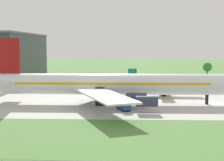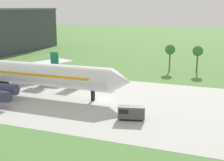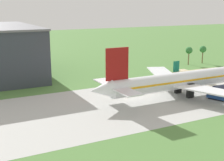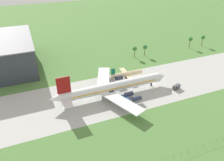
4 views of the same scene
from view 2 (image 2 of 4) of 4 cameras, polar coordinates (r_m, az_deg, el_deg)
The scene contains 5 objects.
ground_plane at distance 76.64m, azimuth -1.50°, elevation -3.62°, with size 600.00×600.00×0.00m, color #517F3D.
taxiway_strip at distance 76.64m, azimuth -1.50°, elevation -3.61°, with size 320.00×44.00×0.02m.
jet_airliner at distance 89.72m, azimuth -19.72°, elevation 1.67°, with size 74.09×57.03×18.19m.
regional_aircraft at distance 93.57m, azimuth -5.28°, elevation 1.26°, with size 22.72×20.30×8.77m.
baggage_tug at distance 63.33m, azimuth 3.43°, elevation -5.88°, with size 5.73×3.28×2.83m.
Camera 2 is at (28.20, -67.70, 22.27)m, focal length 50.00 mm.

